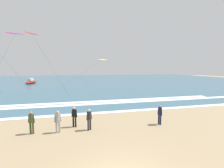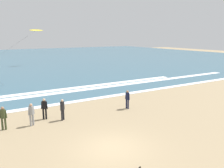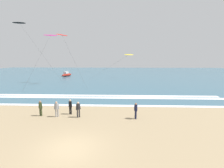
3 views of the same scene
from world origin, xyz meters
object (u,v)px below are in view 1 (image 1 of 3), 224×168
Objects in this scene: surfer_left_near at (89,117)px; surfer_left_far at (31,121)px; kite_red_high_left at (32,34)px; kite_magenta_high_right at (15,34)px; surfer_foreground_main at (160,113)px; surfer_right_near at (58,120)px; surfer_background_far at (74,115)px; offshore_boat at (31,82)px; kite_yellow_mid_center at (103,60)px.

surfer_left_far is at bearing 176.05° from surfer_left_near.
kite_red_high_left is (-8.71, 21.60, 10.12)m from surfer_left_near.
kite_magenta_high_right reaches higher than surfer_left_far.
surfer_foreground_main and surfer_left_far have the same top height.
surfer_left_far is (-1.77, 0.22, 0.00)m from surfer_right_near.
surfer_left_near is 1.00× the size of surfer_right_near.
surfer_left_near is 0.14× the size of kite_magenta_high_right.
surfer_left_near is 3.99m from surfer_left_far.
surfer_left_near is 5.70m from surfer_foreground_main.
offshore_boat is (-12.58, 37.86, -0.40)m from surfer_background_far.
surfer_right_near is at bearing -73.53° from offshore_boat.
surfer_left_far is 39.68m from offshore_boat.
surfer_foreground_main is at bearing -8.95° from surfer_background_far.
offshore_boat reaches higher than surfer_left_near.
surfer_left_far is 0.14× the size of kite_red_high_left.
kite_magenta_high_right is 2.11× the size of offshore_boat.
kite_red_high_left is at bearing 106.79° from surfer_right_near.
surfer_right_near is 35.85m from kite_yellow_mid_center.
surfer_left_far is at bearing -77.49° from kite_red_high_left.
kite_red_high_left reaches higher than surfer_right_near.
offshore_boat is at bearing 106.06° from kite_red_high_left.
surfer_left_near and surfer_right_near have the same top height.
surfer_left_near is at bearing -3.95° from surfer_left_far.
surfer_left_near is 28.04m from kite_magenta_high_right.
offshore_boat is at bearing 167.45° from kite_yellow_mid_center.
offshore_boat reaches higher than surfer_foreground_main.
kite_red_high_left is (-14.41, 21.77, 10.12)m from surfer_foreground_main.
surfer_right_near is (-7.92, 0.22, 0.00)m from surfer_foreground_main.
kite_magenta_high_right is at bearing 154.96° from kite_red_high_left.
surfer_foreground_main is at bearing -2.61° from surfer_left_far.
surfer_foreground_main is at bearing -63.56° from offshore_boat.
surfer_left_near is at bearing -62.55° from kite_magenta_high_right.
surfer_left_near is at bearing -101.70° from kite_yellow_mid_center.
surfer_foreground_main is 31.04m from kite_magenta_high_right.
kite_magenta_high_right reaches higher than offshore_boat.
offshore_boat is (-1.63, 15.61, -10.69)m from kite_magenta_high_right.
surfer_foreground_main is at bearing -52.75° from kite_magenta_high_right.
surfer_right_near is at bearing -73.21° from kite_red_high_left.
offshore_boat is at bearing 109.40° from surfer_left_near.
kite_red_high_left is 0.86× the size of kite_yellow_mid_center.
offshore_boat is at bearing 116.44° from surfer_foreground_main.
kite_magenta_high_right is at bearing 109.38° from surfer_left_far.
kite_magenta_high_right reaches higher than surfer_background_far.
kite_red_high_left reaches higher than surfer_foreground_main.
surfer_left_far is at bearing -75.89° from offshore_boat.
surfer_foreground_main and surfer_right_near have the same top height.
kite_yellow_mid_center is 2.43× the size of offshore_boat.
surfer_right_near is at bearing -7.01° from surfer_left_far.
surfer_background_far is at bearing -63.79° from kite_magenta_high_right.
surfer_foreground_main is 0.14× the size of kite_magenta_high_right.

